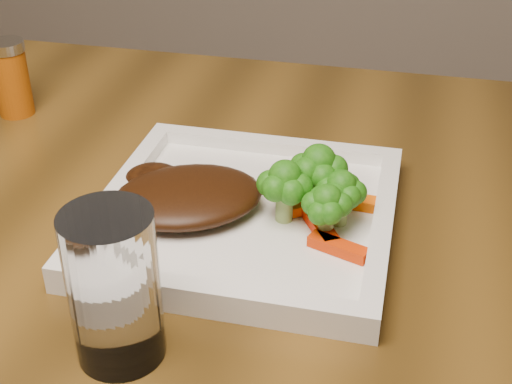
% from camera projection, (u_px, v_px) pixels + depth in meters
% --- Properties ---
extents(plate, '(0.27, 0.27, 0.01)m').
position_uv_depth(plate, '(246.00, 219.00, 0.67)').
color(plate, white).
rests_on(plate, dining_table).
extents(steak, '(0.17, 0.16, 0.03)m').
position_uv_depth(steak, '(188.00, 196.00, 0.66)').
color(steak, '#341807').
rests_on(steak, plate).
extents(broccoli_0, '(0.07, 0.07, 0.07)m').
position_uv_depth(broccoli_0, '(318.00, 174.00, 0.66)').
color(broccoli_0, '#356911').
rests_on(broccoli_0, plate).
extents(broccoli_1, '(0.05, 0.05, 0.06)m').
position_uv_depth(broccoli_1, '(341.00, 193.00, 0.63)').
color(broccoli_1, '#1F6210').
rests_on(broccoli_1, plate).
extents(broccoli_2, '(0.06, 0.06, 0.06)m').
position_uv_depth(broccoli_2, '(327.00, 209.00, 0.62)').
color(broccoli_2, '#135C0F').
rests_on(broccoli_2, plate).
extents(broccoli_3, '(0.07, 0.07, 0.06)m').
position_uv_depth(broccoli_3, '(285.00, 191.00, 0.64)').
color(broccoli_3, '#2A5D0F').
rests_on(broccoli_3, plate).
extents(carrot_1, '(0.06, 0.03, 0.01)m').
position_uv_depth(carrot_1, '(338.00, 247.00, 0.61)').
color(carrot_1, red).
rests_on(carrot_1, plate).
extents(carrot_3, '(0.06, 0.02, 0.01)m').
position_uv_depth(carrot_3, '(358.00, 202.00, 0.67)').
color(carrot_3, '#F75E04').
rests_on(carrot_3, plate).
extents(carrot_4, '(0.03, 0.06, 0.01)m').
position_uv_depth(carrot_4, '(288.00, 177.00, 0.71)').
color(carrot_4, '#FF6B04').
rests_on(carrot_4, plate).
extents(carrot_5, '(0.04, 0.06, 0.01)m').
position_uv_depth(carrot_5, '(320.00, 227.00, 0.63)').
color(carrot_5, red).
rests_on(carrot_5, plate).
extents(carrot_6, '(0.06, 0.04, 0.01)m').
position_uv_depth(carrot_6, '(309.00, 206.00, 0.66)').
color(carrot_6, '#FF5004').
rests_on(carrot_6, plate).
extents(spice_shaker, '(0.05, 0.05, 0.09)m').
position_uv_depth(spice_shaker, '(11.00, 78.00, 0.85)').
color(spice_shaker, '#A84B09').
rests_on(spice_shaker, dining_table).
extents(drinking_glass, '(0.08, 0.08, 0.12)m').
position_uv_depth(drinking_glass, '(114.00, 288.00, 0.50)').
color(drinking_glass, silver).
rests_on(drinking_glass, dining_table).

